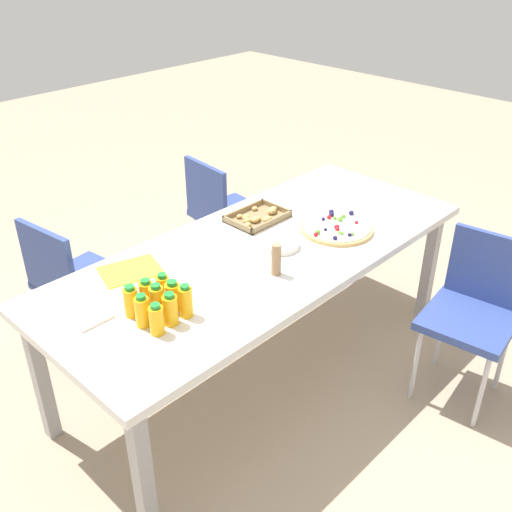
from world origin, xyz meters
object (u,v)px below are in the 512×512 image
object	(u,v)px
chair_far_left	(72,278)
juice_bottle_0	(157,320)
party_table	(261,260)
juice_bottle_6	(132,302)
juice_bottle_4	(157,302)
snack_tray	(258,217)
juice_bottle_1	(170,310)
juice_bottle_3	(142,311)
plate_stack	(280,245)
fruit_pizza	(337,228)
paper_folder	(130,271)
juice_bottle_2	(186,301)
juice_bottle_5	(173,296)
juice_bottle_7	(147,296)
cardboard_tube	(276,259)
juice_bottle_8	(163,289)
napkin_stack	(88,316)
chair_near_right	(475,305)
chair_far_right	(222,209)

from	to	relation	value
chair_far_left	juice_bottle_0	world-z (taller)	juice_bottle_0
party_table	juice_bottle_6	distance (m)	0.75
chair_far_left	juice_bottle_6	size ratio (longest dim) A/B	6.07
juice_bottle_4	snack_tray	xyz separation A→B (m)	(0.89, 0.31, -0.06)
juice_bottle_1	juice_bottle_3	world-z (taller)	same
snack_tray	plate_stack	xyz separation A→B (m)	(-0.14, -0.28, 0.00)
fruit_pizza	paper_folder	bearing A→B (deg)	156.57
juice_bottle_2	juice_bottle_5	distance (m)	0.07
juice_bottle_0	juice_bottle_6	size ratio (longest dim) A/B	0.96
juice_bottle_7	cardboard_tube	size ratio (longest dim) A/B	0.96
fruit_pizza	juice_bottle_4	bearing A→B (deg)	177.06
juice_bottle_7	juice_bottle_6	bearing A→B (deg)	170.32
chair_far_left	juice_bottle_8	world-z (taller)	juice_bottle_8
juice_bottle_6	juice_bottle_8	bearing A→B (deg)	-4.24
plate_stack	party_table	bearing A→B (deg)	143.91
fruit_pizza	snack_tray	xyz separation A→B (m)	(-0.19, 0.36, 0.00)
plate_stack	cardboard_tube	distance (m)	0.25
juice_bottle_2	fruit_pizza	size ratio (longest dim) A/B	0.39
napkin_stack	fruit_pizza	bearing A→B (deg)	-10.93
fruit_pizza	snack_tray	world-z (taller)	fruit_pizza
chair_near_right	juice_bottle_0	distance (m)	1.53
snack_tray	plate_stack	bearing A→B (deg)	-116.00
juice_bottle_2	napkin_stack	xyz separation A→B (m)	(-0.28, 0.27, -0.06)
juice_bottle_2	fruit_pizza	distance (m)	1.00
chair_far_right	juice_bottle_3	xyz separation A→B (m)	(-1.23, -0.89, 0.29)
plate_stack	juice_bottle_4	bearing A→B (deg)	-178.04
chair_far_left	juice_bottle_4	xyz separation A→B (m)	(-0.08, -0.84, 0.30)
fruit_pizza	snack_tray	bearing A→B (deg)	118.04
chair_near_right	fruit_pizza	xyz separation A→B (m)	(-0.20, 0.69, 0.24)
juice_bottle_0	juice_bottle_5	bearing A→B (deg)	28.96
party_table	juice_bottle_3	size ratio (longest dim) A/B	15.76
juice_bottle_0	juice_bottle_4	xyz separation A→B (m)	(0.07, 0.08, 0.01)
juice_bottle_7	juice_bottle_8	bearing A→B (deg)	0.15
chair_near_right	juice_bottle_6	distance (m)	1.60
fruit_pizza	juice_bottle_2	bearing A→B (deg)	-178.82
juice_bottle_7	plate_stack	xyz separation A→B (m)	(0.75, -0.04, -0.05)
juice_bottle_4	juice_bottle_8	distance (m)	0.10
juice_bottle_0	plate_stack	size ratio (longest dim) A/B	0.73
juice_bottle_3	plate_stack	bearing A→B (deg)	2.17
juice_bottle_5	juice_bottle_4	bearing A→B (deg)	174.98
juice_bottle_6	chair_far_left	bearing A→B (deg)	79.59
juice_bottle_1	plate_stack	distance (m)	0.75
chair_far_left	paper_folder	bearing A→B (deg)	-1.98
juice_bottle_3	juice_bottle_5	distance (m)	0.15
chair_far_left	juice_bottle_5	size ratio (longest dim) A/B	6.26
chair_far_left	juice_bottle_3	world-z (taller)	juice_bottle_3
juice_bottle_6	snack_tray	distance (m)	0.98
juice_bottle_4	fruit_pizza	world-z (taller)	juice_bottle_4
juice_bottle_1	juice_bottle_2	bearing A→B (deg)	-1.55
chair_near_right	juice_bottle_8	distance (m)	1.48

